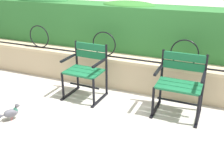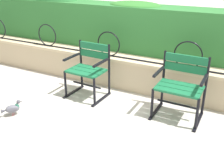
% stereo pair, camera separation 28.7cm
% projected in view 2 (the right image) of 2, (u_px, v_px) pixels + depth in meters
% --- Properties ---
extents(ground_plane, '(60.00, 60.00, 0.00)m').
position_uv_depth(ground_plane, '(108.00, 113.00, 3.73)').
color(ground_plane, '#BCB7AD').
extents(stone_wall, '(7.66, 0.41, 0.53)m').
position_uv_depth(stone_wall, '(135.00, 73.00, 4.41)').
color(stone_wall, tan).
rests_on(stone_wall, ground).
extents(iron_arch_fence, '(7.12, 0.02, 0.42)m').
position_uv_depth(iron_arch_fence, '(113.00, 47.00, 4.34)').
color(iron_arch_fence, black).
rests_on(iron_arch_fence, stone_wall).
extents(hedge_row, '(7.51, 0.61, 0.92)m').
position_uv_depth(hedge_row, '(144.00, 27.00, 4.56)').
color(hedge_row, '#2D7033').
rests_on(hedge_row, stone_wall).
extents(park_chair_left, '(0.60, 0.54, 0.84)m').
position_uv_depth(park_chair_left, '(89.00, 68.00, 4.11)').
color(park_chair_left, '#19663D').
rests_on(park_chair_left, ground).
extents(park_chair_right, '(0.64, 0.53, 0.85)m').
position_uv_depth(park_chair_right, '(181.00, 84.00, 3.52)').
color(park_chair_right, '#19663D').
rests_on(park_chair_right, ground).
extents(pigeon_near_chairs, '(0.22, 0.25, 0.22)m').
position_uv_depth(pigeon_near_chairs, '(12.00, 108.00, 3.63)').
color(pigeon_near_chairs, '#5B5B66').
rests_on(pigeon_near_chairs, ground).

